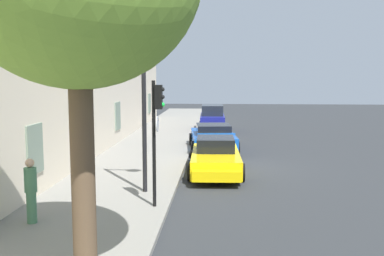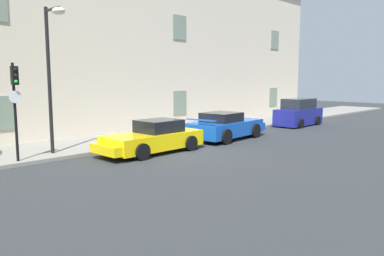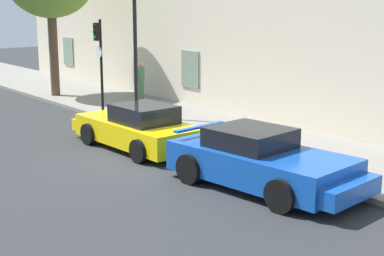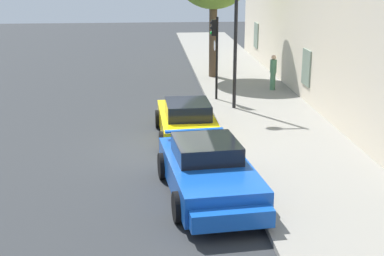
{
  "view_description": "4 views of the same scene",
  "coord_description": "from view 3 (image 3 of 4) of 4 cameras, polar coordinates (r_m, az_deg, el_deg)",
  "views": [
    {
      "loc": [
        -18.19,
        0.4,
        3.82
      ],
      "look_at": [
        0.32,
        1.58,
        1.59
      ],
      "focal_mm": 41.66,
      "sensor_mm": 36.0,
      "label": 1
    },
    {
      "loc": [
        -11.13,
        -11.73,
        3.09
      ],
      "look_at": [
        1.3,
        0.71,
        0.8
      ],
      "focal_mm": 35.27,
      "sensor_mm": 36.0,
      "label": 2
    },
    {
      "loc": [
        13.01,
        -8.68,
        4.35
      ],
      "look_at": [
        -0.0,
        1.71,
        0.66
      ],
      "focal_mm": 54.09,
      "sensor_mm": 36.0,
      "label": 3
    },
    {
      "loc": [
        16.85,
        -0.76,
        5.79
      ],
      "look_at": [
        1.27,
        0.55,
        1.08
      ],
      "focal_mm": 51.21,
      "sensor_mm": 36.0,
      "label": 4
    }
  ],
  "objects": [
    {
      "name": "traffic_light",
      "position": [
        22.06,
        -9.15,
        7.63
      ],
      "size": [
        0.44,
        0.36,
        3.52
      ],
      "color": "black",
      "rests_on": "sidewalk"
    },
    {
      "name": "sidewalk",
      "position": [
        18.59,
        5.26,
        -0.87
      ],
      "size": [
        60.0,
        4.13,
        0.14
      ],
      "primitive_type": "cube",
      "color": "gray",
      "rests_on": "ground"
    },
    {
      "name": "street_lamp",
      "position": [
        20.75,
        -6.69,
        11.62
      ],
      "size": [
        0.44,
        1.42,
        5.69
      ],
      "color": "black",
      "rests_on": "sidewalk"
    },
    {
      "name": "sportscar_yellow_flank",
      "position": [
        13.63,
        7.28,
        -3.43
      ],
      "size": [
        4.98,
        2.59,
        1.4
      ],
      "color": "#144CB2",
      "rests_on": "ground"
    },
    {
      "name": "pedestrian_admiring",
      "position": [
        25.11,
        -5.03,
        4.74
      ],
      "size": [
        0.37,
        0.37,
        1.63
      ],
      "color": "#4C7F59",
      "rests_on": "sidewalk"
    },
    {
      "name": "sportscar_red_lead",
      "position": [
        17.45,
        -5.6,
        -0.01
      ],
      "size": [
        4.76,
        2.13,
        1.36
      ],
      "color": "yellow",
      "rests_on": "ground"
    },
    {
      "name": "ground_plane",
      "position": [
        16.24,
        -4.73,
        -3.1
      ],
      "size": [
        80.0,
        80.0,
        0.0
      ],
      "primitive_type": "plane",
      "color": "#2B2D30"
    }
  ]
}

